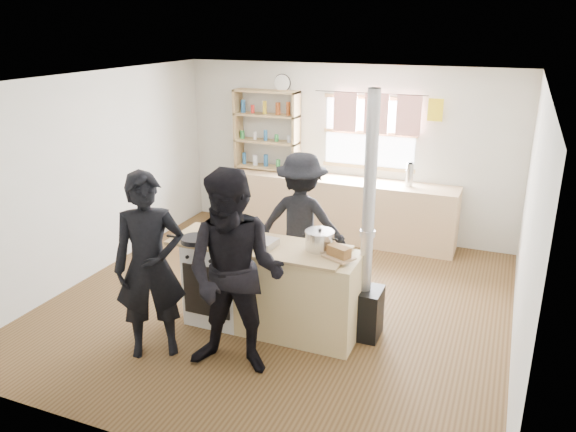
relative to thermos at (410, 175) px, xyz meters
The scene contains 14 objects.
ground 2.66m from the thermos, 114.29° to the right, with size 5.00×5.00×0.01m, color brown.
back_counter 1.17m from the thermos, behind, with size 3.40×0.55×0.90m, color tan.
shelving_unit 2.25m from the thermos, behind, with size 1.00×0.28×1.20m.
thermos is the anchor object (origin of this frame).
cooking_island 2.96m from the thermos, 107.19° to the right, with size 1.97×0.64×0.93m.
skillet_greens 3.38m from the thermos, 118.54° to the right, with size 0.32×0.32×0.05m.
roast_tray 2.98m from the thermos, 109.13° to the right, with size 0.38×0.28×0.07m.
stockpot_stove 2.88m from the thermos, 115.07° to the right, with size 0.24×0.24×0.19m.
stockpot_counter 2.71m from the thermos, 97.98° to the right, with size 0.29×0.29×0.22m.
bread_board 2.82m from the thermos, 92.75° to the right, with size 0.34×0.30×0.12m.
flue_heater 2.59m from the thermos, 88.48° to the right, with size 0.35×0.35×2.50m.
person_near_left 4.00m from the thermos, 115.54° to the right, with size 0.66×0.43×1.81m, color black.
person_near_right 3.66m from the thermos, 103.61° to the right, with size 0.93×0.72×1.90m, color black.
person_far 1.98m from the thermos, 118.20° to the right, with size 1.07×0.61×1.66m, color black.
Camera 1 is at (2.27, -5.32, 3.06)m, focal length 35.00 mm.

